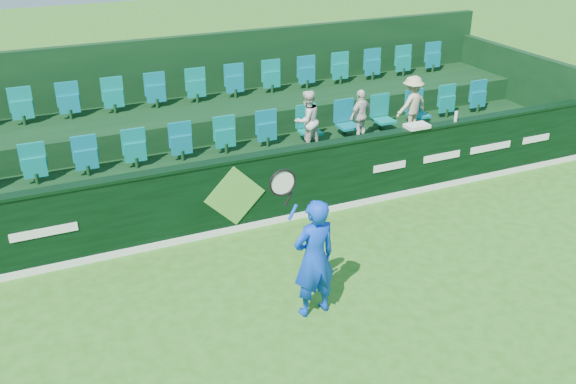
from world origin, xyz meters
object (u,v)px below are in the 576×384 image
spectator_left (307,120)px  drinks_bottle (456,116)px  tennis_player (314,257)px  towel (417,126)px  spectator_right (412,104)px  spectator_middle (361,115)px

spectator_left → drinks_bottle: (2.67, -1.12, 0.06)m
tennis_player → drinks_bottle: 5.25m
towel → tennis_player: bearing=-142.0°
drinks_bottle → spectator_right: bearing=102.6°
tennis_player → spectator_middle: 4.90m
spectator_left → drinks_bottle: size_ratio=5.88×
spectator_middle → drinks_bottle: spectator_middle is taller
drinks_bottle → spectator_left: bearing=157.2°
spectator_left → spectator_middle: 1.20m
tennis_player → drinks_bottle: tennis_player is taller
tennis_player → towel: bearing=38.0°
spectator_middle → spectator_right: (1.22, 0.00, 0.07)m
spectator_right → drinks_bottle: (0.25, -1.12, 0.05)m
spectator_right → drinks_bottle: bearing=90.3°
towel → spectator_right: bearing=60.0°
tennis_player → drinks_bottle: (4.43, 2.76, 0.55)m
tennis_player → spectator_middle: bearing=52.6°
spectator_right → drinks_bottle: spectator_right is taller
spectator_left → towel: 2.09m
tennis_player → spectator_left: tennis_player is taller
spectator_middle → towel: 1.26m
spectator_middle → spectator_right: bearing=159.7°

